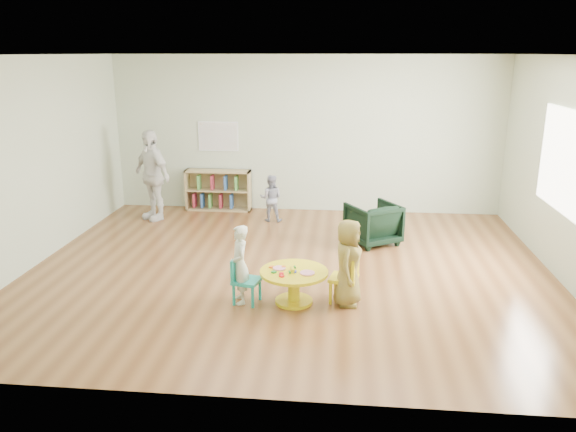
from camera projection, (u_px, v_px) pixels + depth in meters
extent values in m
plane|color=brown|center=(289.00, 269.00, 7.63)|extent=(7.00, 7.00, 0.00)
cube|color=white|center=(290.00, 59.00, 6.86)|extent=(7.00, 6.00, 0.10)
cube|color=#ADBEA2|center=(306.00, 135.00, 10.10)|extent=(7.00, 0.10, 2.80)
cube|color=#ADBEA2|center=(252.00, 243.00, 4.37)|extent=(7.00, 0.10, 2.80)
cube|color=#ADBEA2|center=(32.00, 162.00, 7.57)|extent=(0.10, 6.00, 2.80)
cube|color=#ADBEA2|center=(572.00, 173.00, 6.90)|extent=(0.10, 6.00, 2.80)
cube|color=white|center=(563.00, 160.00, 7.16)|extent=(0.02, 1.60, 1.30)
cylinder|color=gold|center=(294.00, 288.00, 6.55)|extent=(0.14, 0.14, 0.36)
cylinder|color=gold|center=(294.00, 301.00, 6.60)|extent=(0.44, 0.44, 0.04)
cylinder|color=gold|center=(294.00, 272.00, 6.50)|extent=(0.80, 0.80, 0.04)
cylinder|color=pink|center=(279.00, 268.00, 6.55)|extent=(0.15, 0.15, 0.02)
cylinder|color=pink|center=(307.00, 273.00, 6.41)|extent=(0.17, 0.17, 0.02)
cylinder|color=gold|center=(292.00, 269.00, 6.47)|extent=(0.07, 0.13, 0.04)
cylinder|color=#147424|center=(290.00, 272.00, 6.39)|extent=(0.03, 0.05, 0.02)
cylinder|color=#147424|center=(295.00, 267.00, 6.55)|extent=(0.03, 0.05, 0.02)
cube|color=red|center=(282.00, 276.00, 6.32)|extent=(0.07, 0.07, 0.02)
cube|color=#DA5912|center=(284.00, 267.00, 6.58)|extent=(0.05, 0.06, 0.02)
cube|color=#1A26C7|center=(294.00, 272.00, 6.44)|extent=(0.05, 0.05, 0.02)
cube|color=#147424|center=(274.00, 272.00, 6.43)|extent=(0.07, 0.07, 0.02)
cube|color=red|center=(281.00, 273.00, 6.39)|extent=(0.05, 0.05, 0.02)
cube|color=#DA5912|center=(271.00, 267.00, 6.58)|extent=(0.06, 0.06, 0.02)
cube|color=teal|center=(247.00, 281.00, 6.53)|extent=(0.35, 0.35, 0.04)
cube|color=teal|center=(236.00, 268.00, 6.52)|extent=(0.09, 0.29, 0.25)
cylinder|color=teal|center=(242.00, 287.00, 6.71)|extent=(0.04, 0.04, 0.25)
cylinder|color=teal|center=(234.00, 295.00, 6.49)|extent=(0.04, 0.04, 0.25)
cylinder|color=teal|center=(260.00, 290.00, 6.64)|extent=(0.04, 0.04, 0.25)
cylinder|color=teal|center=(253.00, 298.00, 6.42)|extent=(0.04, 0.04, 0.25)
cube|color=gold|center=(344.00, 278.00, 6.55)|extent=(0.37, 0.37, 0.04)
cube|color=gold|center=(355.00, 267.00, 6.47)|extent=(0.10, 0.31, 0.27)
cylinder|color=gold|center=(351.00, 296.00, 6.45)|extent=(0.04, 0.04, 0.27)
cylinder|color=gold|center=(356.00, 288.00, 6.67)|extent=(0.04, 0.04, 0.27)
cylinder|color=gold|center=(330.00, 293.00, 6.52)|extent=(0.04, 0.04, 0.27)
cylinder|color=gold|center=(336.00, 285.00, 6.75)|extent=(0.04, 0.04, 0.27)
cube|color=#A08859|center=(187.00, 189.00, 10.43)|extent=(0.03, 0.30, 0.75)
cube|color=#A08859|center=(250.00, 191.00, 10.32)|extent=(0.03, 0.30, 0.75)
cube|color=#A08859|center=(219.00, 209.00, 10.48)|extent=(1.20, 0.30, 0.03)
cube|color=#A08859|center=(218.00, 171.00, 10.28)|extent=(1.20, 0.30, 0.03)
cube|color=#A08859|center=(218.00, 190.00, 10.38)|extent=(1.14, 0.28, 0.03)
cube|color=#A08859|center=(220.00, 188.00, 10.51)|extent=(1.20, 0.02, 0.75)
cube|color=#A62C3F|center=(195.00, 200.00, 10.46)|extent=(0.04, 0.18, 0.26)
cube|color=#3260B1|center=(203.00, 200.00, 10.44)|extent=(0.04, 0.18, 0.26)
cube|color=#55A24A|center=(211.00, 200.00, 10.43)|extent=(0.04, 0.18, 0.26)
cube|color=#A62C3F|center=(221.00, 201.00, 10.41)|extent=(0.04, 0.18, 0.26)
cube|color=#3260B1|center=(232.00, 201.00, 10.39)|extent=(0.04, 0.18, 0.26)
cube|color=#55A24A|center=(199.00, 182.00, 10.35)|extent=(0.04, 0.18, 0.26)
cube|color=#A62C3F|center=(212.00, 182.00, 10.33)|extent=(0.04, 0.18, 0.26)
cube|color=#3260B1|center=(226.00, 183.00, 10.30)|extent=(0.04, 0.18, 0.26)
cube|color=#55A24A|center=(237.00, 183.00, 10.28)|extent=(0.04, 0.18, 0.26)
cube|color=white|center=(218.00, 136.00, 10.25)|extent=(0.74, 0.01, 0.54)
cube|color=#FF4D35|center=(218.00, 136.00, 10.25)|extent=(0.70, 0.00, 0.50)
imported|color=black|center=(373.00, 223.00, 8.56)|extent=(0.94, 0.95, 0.63)
imported|color=silver|center=(240.00, 265.00, 6.49)|extent=(0.33, 0.40, 0.94)
imported|color=gold|center=(348.00, 263.00, 6.43)|extent=(0.40, 0.54, 1.02)
imported|color=#1C2448|center=(271.00, 198.00, 9.68)|extent=(0.40, 0.31, 0.81)
imported|color=white|center=(152.00, 175.00, 9.70)|extent=(0.97, 0.86, 1.57)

